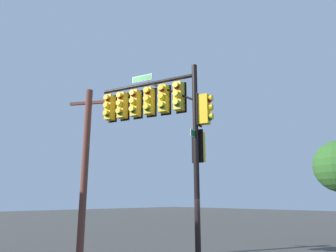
# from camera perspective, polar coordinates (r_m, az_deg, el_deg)

# --- Properties ---
(signal_pole_assembly) EXTENTS (4.76, 2.27, 7.51)m
(signal_pole_assembly) POSITION_cam_1_polar(r_m,az_deg,el_deg) (12.08, -1.19, 1.86)
(signal_pole_assembly) COLOR black
(signal_pole_assembly) RESTS_ON ground_plane
(utility_pole) EXTENTS (1.56, 1.11, 7.30)m
(utility_pole) POSITION_cam_1_polar(r_m,az_deg,el_deg) (13.84, -15.05, -7.54)
(utility_pole) COLOR brown
(utility_pole) RESTS_ON ground_plane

